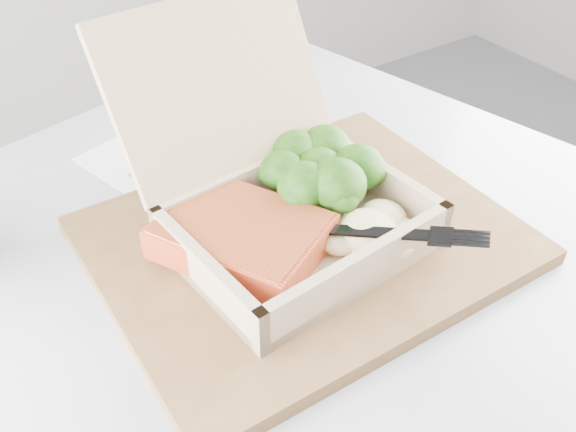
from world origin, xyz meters
TOP-DOWN VIEW (x-y plane):
  - cafe_table at (0.15, 0.64)m, footprint 0.89×0.89m
  - serving_tray at (0.18, 0.65)m, footprint 0.37×0.30m
  - takeout_container at (0.16, 0.68)m, footprint 0.23×0.26m
  - salmon_fillet at (0.12, 0.65)m, footprint 0.15×0.17m
  - broccoli_pile at (0.22, 0.68)m, footprint 0.12×0.12m
  - mashed_potatoes at (0.21, 0.60)m, footprint 0.09×0.07m
  - plastic_fork at (0.18, 0.61)m, footprint 0.12×0.14m
  - receipt at (0.10, 0.85)m, footprint 0.12×0.17m

SIDE VIEW (x-z plane):
  - cafe_table at x=0.15m, z-range 0.17..0.88m
  - receipt at x=0.10m, z-range 0.71..0.71m
  - serving_tray at x=0.18m, z-range 0.71..0.72m
  - salmon_fillet at x=0.12m, z-range 0.73..0.76m
  - mashed_potatoes at x=0.21m, z-range 0.73..0.76m
  - broccoli_pile at x=0.22m, z-range 0.73..0.78m
  - plastic_fork at x=0.18m, z-range 0.75..0.77m
  - takeout_container at x=0.16m, z-range 0.68..0.86m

